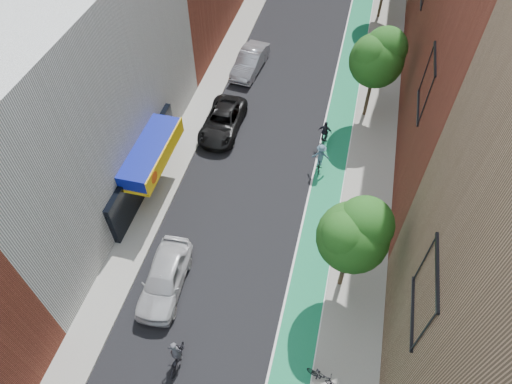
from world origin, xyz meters
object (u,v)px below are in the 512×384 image
Objects in this scene: cyclist_lane_mid at (324,137)px; cyclist_lane_far at (320,158)px; cyclist_lane_near at (332,225)px; cyclist_lead at (176,357)px; parked_car_black at (223,121)px; parked_car_silver at (250,61)px; parked_car_white at (164,278)px.

cyclist_lane_mid is 0.99× the size of cyclist_lane_far.
cyclist_lane_near is 5.18m from cyclist_lane_far.
cyclist_lead is 1.00× the size of cyclist_lane_far.
cyclist_lane_near is at bearing -39.95° from parked_car_black.
parked_car_silver is 2.30× the size of cyclist_lane_near.
parked_car_silver is 2.46× the size of cyclist_lane_far.
cyclist_lane_near is at bearing -125.94° from cyclist_lead.
cyclist_lane_near reaches higher than parked_car_white.
cyclist_lane_far is (-1.45, 4.98, 0.02)m from cyclist_lane_near.
cyclist_lane_far is (7.08, -2.12, 0.20)m from parked_car_black.
cyclist_lead reaches higher than cyclist_lane_mid.
parked_car_white is 9.58m from cyclist_lane_near.
parked_car_silver is at bearing -37.27° from cyclist_lane_mid.
cyclist_lane_near reaches higher than cyclist_lane_far.
parked_car_silver is 2.48× the size of cyclist_lane_mid.
cyclist_lane_mid reaches higher than parked_car_black.
parked_car_white is 2.43× the size of cyclist_lead.
cyclist_lane_mid is 2.28m from cyclist_lane_far.
parked_car_black is (-0.60, 12.47, -0.10)m from parked_car_white.
cyclist_lead is 14.69m from cyclist_lane_far.
cyclist_lane_near is (7.93, 5.37, 0.08)m from parked_car_white.
parked_car_black is 2.62× the size of cyclist_lead.
parked_car_white is 2.27× the size of cyclist_lane_near.
parked_car_black is at bearing 88.87° from parked_car_white.
parked_car_white is 19.74m from parked_car_silver.
cyclist_lane_far reaches higher than parked_car_white.
parked_car_silver is at bearing 89.03° from parked_car_black.
cyclist_lane_far is at bearing -80.99° from cyclist_lane_near.
cyclist_lane_mid is at bearing -39.96° from parked_car_silver.
parked_car_silver is 11.71m from cyclist_lane_far.
parked_car_white is 0.93× the size of parked_car_black.
cyclist_lane_near is at bearing 100.70° from cyclist_lane_far.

